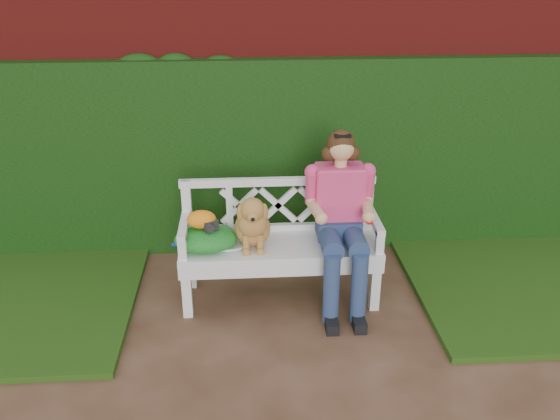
{
  "coord_description": "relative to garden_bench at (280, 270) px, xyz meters",
  "views": [
    {
      "loc": [
        -0.24,
        -3.17,
        2.53
      ],
      "look_at": [
        0.02,
        0.8,
        0.75
      ],
      "focal_mm": 38.0,
      "sensor_mm": 36.0,
      "label": 1
    }
  ],
  "objects": [
    {
      "name": "ground",
      "position": [
        -0.02,
        -0.8,
        -0.24
      ],
      "size": [
        60.0,
        60.0,
        0.0
      ],
      "primitive_type": "plane",
      "color": "#422617"
    },
    {
      "name": "camera_item",
      "position": [
        -0.52,
        -0.06,
        0.44
      ],
      "size": [
        0.13,
        0.12,
        0.07
      ],
      "primitive_type": "cube",
      "rotation": [
        0.0,
        0.0,
        0.37
      ],
      "color": "#252525",
      "rests_on": "green_bag"
    },
    {
      "name": "dog",
      "position": [
        -0.21,
        -0.04,
        0.46
      ],
      "size": [
        0.36,
        0.44,
        0.43
      ],
      "primitive_type": null,
      "rotation": [
        0.0,
        0.0,
        -0.2
      ],
      "color": "#9F5E35",
      "rests_on": "garden_bench"
    },
    {
      "name": "green_bag",
      "position": [
        -0.55,
        -0.05,
        0.32
      ],
      "size": [
        0.51,
        0.42,
        0.16
      ],
      "primitive_type": null,
      "rotation": [
        0.0,
        0.0,
        -0.12
      ],
      "color": "#298A35",
      "rests_on": "garden_bench"
    },
    {
      "name": "seated_woman",
      "position": [
        0.44,
        -0.02,
        0.4
      ],
      "size": [
        0.75,
        0.86,
        1.28
      ],
      "primitive_type": null,
      "rotation": [
        0.0,
        0.0,
        0.34
      ],
      "color": "#F7485C",
      "rests_on": "ground"
    },
    {
      "name": "brick_wall",
      "position": [
        -0.02,
        1.1,
        0.86
      ],
      "size": [
        10.0,
        0.3,
        2.2
      ],
      "primitive_type": "cube",
      "color": "maroon",
      "rests_on": "ground"
    },
    {
      "name": "ivy_hedge",
      "position": [
        -0.02,
        0.88,
        0.61
      ],
      "size": [
        10.0,
        0.18,
        1.7
      ],
      "primitive_type": "cube",
      "color": "#1A460E",
      "rests_on": "ground"
    },
    {
      "name": "tennis_racket",
      "position": [
        -0.42,
        -0.01,
        0.25
      ],
      "size": [
        0.65,
        0.39,
        0.03
      ],
      "primitive_type": null,
      "rotation": [
        0.0,
        0.0,
        0.24
      ],
      "color": "beige",
      "rests_on": "garden_bench"
    },
    {
      "name": "garden_bench",
      "position": [
        0.0,
        0.0,
        0.0
      ],
      "size": [
        1.62,
        0.72,
        0.48
      ],
      "primitive_type": null,
      "rotation": [
        0.0,
        0.0,
        -0.07
      ],
      "color": "white",
      "rests_on": "ground"
    },
    {
      "name": "baseball_glove",
      "position": [
        -0.58,
        -0.03,
        0.47
      ],
      "size": [
        0.24,
        0.2,
        0.13
      ],
      "primitive_type": "ellipsoid",
      "rotation": [
        0.0,
        0.0,
        -0.21
      ],
      "color": "orange",
      "rests_on": "green_bag"
    }
  ]
}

